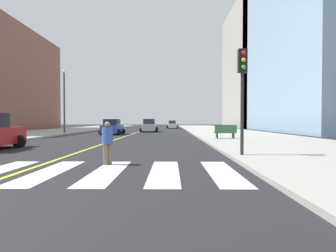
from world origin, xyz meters
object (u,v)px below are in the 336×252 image
Objects in this scene: car_blue_second at (112,127)px; park_bench at (225,132)px; traffic_light_near_corner at (242,80)px; pedestrian_crossing at (107,141)px; street_lamp at (64,96)px; car_silver_third at (149,126)px; car_white_nearest at (172,125)px.

car_blue_second reaches higher than park_bench.
park_bench is at bearing -98.09° from traffic_light_near_corner.
street_lamp is (-10.91, 22.36, 3.83)m from pedestrian_crossing.
car_silver_third is at bearing -76.64° from traffic_light_near_corner.
traffic_light_near_corner is at bearing 92.05° from car_white_nearest.
car_blue_second is 21.26m from traffic_light_near_corner.
park_bench is 0.23× the size of street_lamp.
car_blue_second is 0.90× the size of traffic_light_near_corner.
pedestrian_crossing reaches higher than park_bench.
street_lamp is (-13.50, -21.97, 3.92)m from car_white_nearest.
car_silver_third reaches higher than pedestrian_crossing.
pedestrian_crossing is (4.49, -20.39, 0.03)m from car_blue_second.
traffic_light_near_corner is (9.85, -18.67, 2.49)m from car_blue_second.
car_white_nearest is 42.77m from traffic_light_near_corner.
car_silver_third is at bearing 28.52° from street_lamp.
car_white_nearest is 32.74m from park_bench.
park_bench is at bearing 95.71° from car_white_nearest.
traffic_light_near_corner reaches higher than car_blue_second.
car_white_nearest reaches higher than park_bench.
car_white_nearest is 2.40× the size of pedestrian_crossing.
pedestrian_crossing is at bearing 84.98° from car_white_nearest.
car_white_nearest is at bearing 6.66° from park_bench.
park_bench is at bearing 113.62° from car_silver_third.
traffic_light_near_corner reaches higher than car_silver_third.
traffic_light_near_corner is at bearing -61.05° from car_blue_second.
car_silver_third reaches higher than car_blue_second.
car_silver_third is at bearing 76.58° from car_white_nearest.
car_blue_second is at bearing 71.84° from car_white_nearest.
car_silver_third reaches higher than park_bench.
car_blue_second is 7.74m from street_lamp.
car_white_nearest is 44.40m from pedestrian_crossing.
car_white_nearest is at bearing 58.43° from street_lamp.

